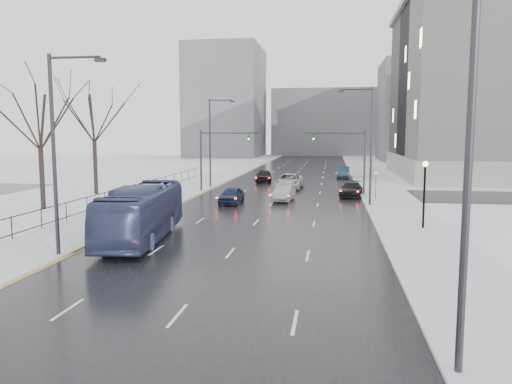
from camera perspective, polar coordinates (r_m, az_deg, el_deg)
The scene contains 26 objects.
road at distance 63.28m, azimuth 3.92°, elevation 1.14°, with size 16.00×150.00×0.04m, color black.
cross_road at distance 51.40m, azimuth 2.83°, elevation -0.16°, with size 130.00×10.00×0.04m, color black.
sidewalk_left at distance 64.96m, azimuth -5.35°, elevation 1.33°, with size 5.00×150.00×0.16m, color silver.
sidewalk_right at distance 63.30m, azimuth 13.44°, elevation 1.03°, with size 5.00×150.00×0.16m, color silver.
park_strip at distance 67.87m, azimuth -13.17°, elevation 1.40°, with size 14.00×150.00×0.12m, color white.
tree_park_d at distance 43.75m, azimuth -23.10°, elevation -1.94°, with size 8.75×8.75×12.50m, color black, non-canonical shape.
tree_park_e at distance 52.61m, azimuth -17.77°, elevation -0.33°, with size 9.45×9.45×13.50m, color black, non-canonical shape.
iron_fence at distance 37.80m, azimuth -20.13°, elevation -1.72°, with size 0.06×70.00×1.30m.
streetlight_r_near at distance 13.15m, azimuth 22.16°, elevation 3.63°, with size 2.95×0.25×10.00m.
streetlight_r_mid at distance 42.88m, azimuth 12.75°, elevation 5.81°, with size 2.95×0.25×10.00m.
streetlight_l_near at distance 26.35m, azimuth -21.72°, elevation 4.98°, with size 2.95×0.25×10.00m.
streetlight_l_far at distance 56.35m, azimuth -5.06°, elevation 6.14°, with size 2.95×0.25×10.00m.
lamppost_r_mid at distance 33.46m, azimuth 18.71°, elevation 0.80°, with size 0.36×0.36×4.28m.
mast_signal_right at distance 50.86m, azimuth 11.12°, elevation 4.27°, with size 6.10×0.33×6.50m.
mast_signal_left at distance 52.30m, azimuth -5.18°, elevation 4.44°, with size 6.10×0.33×6.50m.
no_uturn_sign at distance 47.11m, azimuth 13.55°, elevation 1.82°, with size 0.60×0.06×2.70m.
bldg_far_right at distance 120.07m, azimuth 19.80°, elevation 8.67°, with size 24.00×20.00×22.00m, color slate.
bldg_far_left at distance 130.84m, azimuth -3.45°, elevation 10.18°, with size 18.00×22.00×28.00m, color slate.
bldg_far_center at distance 142.80m, azimuth 8.21°, elevation 7.83°, with size 30.00×18.00×18.00m, color slate.
bus at distance 29.83m, azimuth -12.86°, elevation -2.29°, with size 2.63×11.24×3.13m, color #37416B.
sedan_center_near at distance 43.77m, azimuth -2.81°, elevation -0.38°, with size 1.72×4.29×1.46m, color #151D40.
sedan_right_near at distance 45.48m, azimuth 3.19°, elevation -0.14°, with size 1.51×4.32×1.42m, color gray.
sedan_right_cross at distance 55.66m, azimuth 3.80°, elevation 1.25°, with size 2.76×5.98×1.66m, color #AAA8AD.
sedan_right_far at distance 49.43m, azimuth 10.82°, elevation 0.30°, with size 1.98×4.86×1.41m, color black.
sedan_center_far at distance 62.88m, azimuth 0.89°, elevation 1.87°, with size 1.88×4.67×1.59m, color black.
sedan_right_distant at distance 69.92m, azimuth 9.93°, elevation 2.24°, with size 1.63×4.68×1.54m, color #1A3850.
Camera 1 is at (5.08, -2.77, 6.23)m, focal length 35.00 mm.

